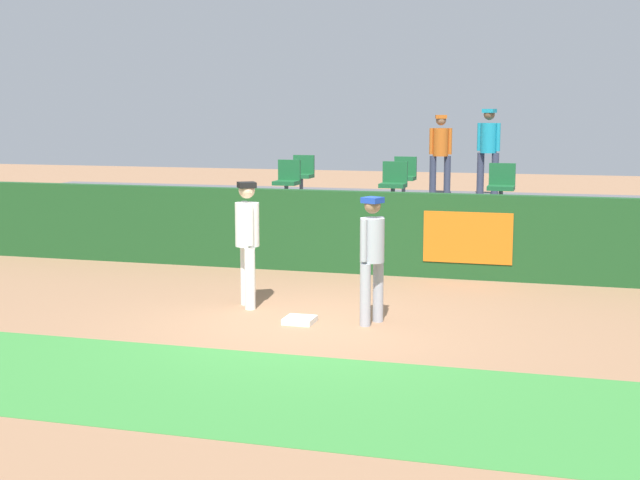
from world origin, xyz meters
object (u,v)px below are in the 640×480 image
(seat_front_center, at_px, (394,181))
(player_runner_visitor, at_px, (372,251))
(first_base, at_px, (300,320))
(seat_front_right, at_px, (501,184))
(spectator_hooded, at_px, (488,145))
(seat_back_center, at_px, (404,174))
(spectator_capped, at_px, (440,149))
(player_fielder_home, at_px, (247,235))
(seat_back_left, at_px, (302,172))
(seat_front_left, at_px, (287,179))

(seat_front_center, bearing_deg, player_runner_visitor, -81.79)
(first_base, height_order, seat_front_center, seat_front_center)
(seat_front_right, distance_m, spectator_hooded, 2.83)
(player_runner_visitor, relative_size, seat_back_center, 2.05)
(spectator_hooded, distance_m, spectator_capped, 1.04)
(spectator_hooded, bearing_deg, player_runner_visitor, 99.38)
(seat_front_center, bearing_deg, player_fielder_home, -105.28)
(player_fielder_home, relative_size, seat_back_left, 2.19)
(first_base, relative_size, spectator_hooded, 0.22)
(first_base, relative_size, seat_front_right, 0.48)
(seat_front_right, bearing_deg, seat_back_left, 157.65)
(spectator_capped, bearing_deg, seat_front_left, 28.17)
(seat_front_right, height_order, seat_back_left, same)
(seat_front_left, height_order, spectator_hooded, spectator_hooded)
(seat_front_center, height_order, seat_front_left, same)
(player_fielder_home, distance_m, seat_back_center, 6.46)
(seat_front_center, relative_size, seat_back_left, 1.00)
(seat_front_center, xyz_separation_m, seat_back_left, (-2.37, 1.80, -0.00))
(seat_back_center, bearing_deg, player_runner_visitor, -82.79)
(player_fielder_home, bearing_deg, first_base, 22.02)
(player_runner_visitor, height_order, seat_back_left, seat_back_left)
(seat_front_right, bearing_deg, spectator_hooded, 100.61)
(first_base, height_order, seat_front_left, seat_front_left)
(first_base, xyz_separation_m, seat_back_center, (0.08, 7.11, 1.49))
(player_fielder_home, height_order, seat_front_left, seat_front_left)
(seat_front_center, height_order, seat_front_right, same)
(seat_front_center, xyz_separation_m, seat_front_right, (2.01, 0.00, 0.00))
(seat_back_center, relative_size, seat_front_right, 1.00)
(player_fielder_home, bearing_deg, seat_front_right, 112.85)
(first_base, distance_m, seat_back_center, 7.26)
(first_base, height_order, player_runner_visitor, player_runner_visitor)
(seat_back_center, distance_m, seat_front_left, 2.68)
(player_runner_visitor, relative_size, seat_front_left, 2.05)
(first_base, xyz_separation_m, player_runner_visitor, (0.95, 0.23, 0.96))
(player_runner_visitor, xyz_separation_m, spectator_hooded, (0.76, 7.80, 1.12))
(spectator_hooded, xyz_separation_m, spectator_capped, (-0.97, -0.38, -0.07))
(seat_back_center, bearing_deg, seat_front_center, -85.64)
(seat_back_left, relative_size, spectator_hooded, 0.46)
(player_runner_visitor, distance_m, seat_back_left, 7.57)
(seat_front_center, distance_m, seat_front_left, 2.12)
(spectator_hooded, bearing_deg, first_base, 92.94)
(first_base, relative_size, spectator_capped, 0.23)
(seat_front_right, bearing_deg, seat_front_center, -180.00)
(seat_front_center, bearing_deg, first_base, -92.32)
(player_fielder_home, relative_size, seat_front_left, 2.19)
(first_base, xyz_separation_m, seat_back_left, (-2.16, 7.11, 1.49))
(spectator_capped, bearing_deg, seat_back_center, 25.65)
(player_fielder_home, distance_m, seat_back_left, 6.47)
(first_base, height_order, seat_back_center, seat_back_center)
(seat_front_right, xyz_separation_m, seat_back_left, (-4.38, 1.80, -0.00))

